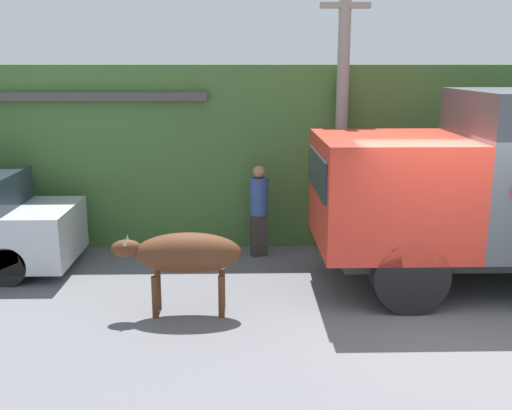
% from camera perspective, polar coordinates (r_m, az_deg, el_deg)
% --- Properties ---
extents(ground_plane, '(60.00, 60.00, 0.00)m').
position_cam_1_polar(ground_plane, '(8.85, 18.22, -10.92)').
color(ground_plane, slate).
extents(hillside_embankment, '(32.00, 6.65, 3.51)m').
position_cam_1_polar(hillside_embankment, '(15.08, 9.77, 6.36)').
color(hillside_embankment, '#426B33').
rests_on(hillside_embankment, ground_plane).
extents(building_backdrop, '(4.58, 2.70, 3.02)m').
position_cam_1_polar(building_backdrop, '(13.07, -14.32, 4.06)').
color(building_backdrop, '#C6B793').
rests_on(building_backdrop, ground_plane).
extents(brown_cow, '(1.85, 0.59, 1.20)m').
position_cam_1_polar(brown_cow, '(8.59, -6.78, -4.67)').
color(brown_cow, '#512D19').
rests_on(brown_cow, ground_plane).
extents(pedestrian_on_hill, '(0.43, 0.43, 1.72)m').
position_cam_1_polar(pedestrian_on_hill, '(11.09, 0.29, -0.16)').
color(pedestrian_on_hill, '#38332D').
rests_on(pedestrian_on_hill, ground_plane).
extents(utility_pole, '(0.90, 0.23, 5.17)m').
position_cam_1_polar(utility_pole, '(11.37, 8.18, 8.98)').
color(utility_pole, gray).
rests_on(utility_pole, ground_plane).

